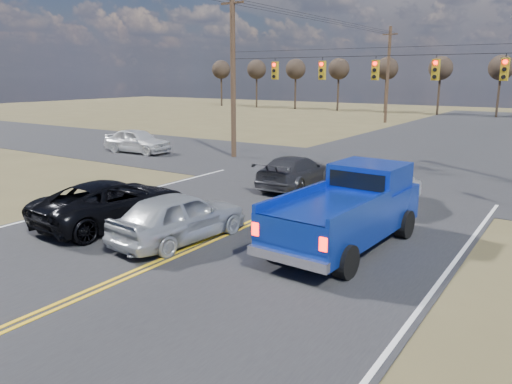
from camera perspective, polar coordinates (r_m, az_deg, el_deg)
The scene contains 12 objects.
ground at distance 12.87m, azimuth -17.62°, elevation -10.58°, with size 160.00×160.00×0.00m, color brown.
road_main at distance 20.25m, azimuth 4.79°, elevation -1.28°, with size 14.00×120.00×0.02m, color #28282B.
road_cross at distance 27.38m, azimuth 12.89°, elevation 2.25°, with size 120.00×12.00×0.02m, color #28282B.
signal_gantry at distance 26.54m, azimuth 14.33°, elevation 12.85°, with size 19.60×4.83×10.00m.
utility_poles at distance 25.97m, azimuth 12.69°, elevation 13.30°, with size 19.60×58.32×10.00m.
treeline at distance 35.45m, azimuth 18.71°, elevation 13.61°, with size 87.00×117.80×7.40m.
pickup_truck at distance 15.11m, azimuth 10.51°, elevation -2.02°, with size 2.79×6.40×2.36m.
silver_suv at distance 15.63m, azimuth -8.72°, elevation -2.76°, with size 1.88×4.66×1.59m, color #AEB2B7.
black_suv at distance 17.89m, azimuth -15.93°, elevation -1.14°, with size 2.57×5.58×1.55m, color black.
white_car_queue at distance 20.22m, azimuth 15.41°, elevation 0.17°, with size 1.38×3.97×1.31m, color silver.
dgrey_car_queue at distance 23.00m, azimuth 4.53°, elevation 2.34°, with size 2.04×5.01×1.45m, color #343439.
cross_car_west at distance 34.08m, azimuth -13.41°, elevation 5.71°, with size 4.73×1.90×1.61m, color silver.
Camera 1 is at (9.37, -7.22, 5.06)m, focal length 35.00 mm.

